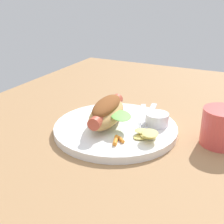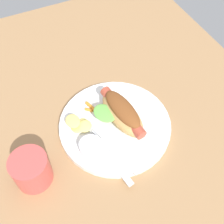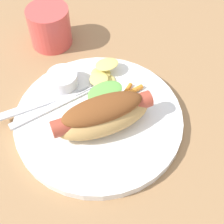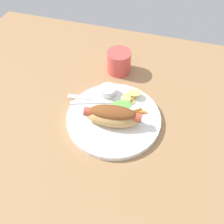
{
  "view_description": "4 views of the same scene",
  "coord_description": "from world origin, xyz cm",
  "px_view_note": "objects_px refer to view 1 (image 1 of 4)",
  "views": [
    {
      "loc": [
        57.99,
        23.93,
        30.06
      ],
      "look_at": [
        3.03,
        -3.06,
        4.4
      ],
      "focal_mm": 48.22,
      "sensor_mm": 36.0,
      "label": 1
    },
    {
      "loc": [
        -31.0,
        15.26,
        58.79
      ],
      "look_at": [
        5.36,
        -2.05,
        3.92
      ],
      "focal_mm": 45.41,
      "sensor_mm": 36.0,
      "label": 2
    },
    {
      "loc": [
        -2.48,
        -32.61,
        44.06
      ],
      "look_at": [
        5.29,
        -3.67,
        4.28
      ],
      "focal_mm": 52.34,
      "sensor_mm": 36.0,
      "label": 3
    },
    {
      "loc": [
        15.64,
        -45.1,
        57.36
      ],
      "look_at": [
        3.46,
        -3.54,
        5.44
      ],
      "focal_mm": 39.83,
      "sensor_mm": 36.0,
      "label": 4
    }
  ],
  "objects_px": {
    "fork": "(142,116)",
    "knife": "(150,114)",
    "chips_pile": "(146,134)",
    "hot_dog": "(107,112)",
    "carrot_garnish": "(117,140)",
    "drinking_cup": "(222,127)",
    "plate": "(116,128)",
    "sauce_ramekin": "(157,119)"
  },
  "relations": [
    {
      "from": "plate",
      "to": "sauce_ramekin",
      "type": "bearing_deg",
      "value": 117.9
    },
    {
      "from": "sauce_ramekin",
      "to": "drinking_cup",
      "type": "xyz_separation_m",
      "value": [
        -0.0,
        0.14,
        0.01
      ]
    },
    {
      "from": "knife",
      "to": "chips_pile",
      "type": "height_order",
      "value": "chips_pile"
    },
    {
      "from": "plate",
      "to": "hot_dog",
      "type": "xyz_separation_m",
      "value": [
        0.0,
        -0.02,
        0.04
      ]
    },
    {
      "from": "plate",
      "to": "chips_pile",
      "type": "height_order",
      "value": "chips_pile"
    },
    {
      "from": "plate",
      "to": "carrot_garnish",
      "type": "xyz_separation_m",
      "value": [
        0.07,
        0.04,
        0.01
      ]
    },
    {
      "from": "knife",
      "to": "carrot_garnish",
      "type": "xyz_separation_m",
      "value": [
        0.16,
        -0.01,
        0.0
      ]
    },
    {
      "from": "sauce_ramekin",
      "to": "drinking_cup",
      "type": "height_order",
      "value": "drinking_cup"
    },
    {
      "from": "sauce_ramekin",
      "to": "carrot_garnish",
      "type": "bearing_deg",
      "value": -21.73
    },
    {
      "from": "drinking_cup",
      "to": "hot_dog",
      "type": "bearing_deg",
      "value": -78.81
    },
    {
      "from": "chips_pile",
      "to": "carrot_garnish",
      "type": "height_order",
      "value": "chips_pile"
    },
    {
      "from": "sauce_ramekin",
      "to": "fork",
      "type": "xyz_separation_m",
      "value": [
        -0.03,
        -0.05,
        -0.01
      ]
    },
    {
      "from": "sauce_ramekin",
      "to": "knife",
      "type": "xyz_separation_m",
      "value": [
        -0.05,
        -0.03,
        -0.01
      ]
    },
    {
      "from": "carrot_garnish",
      "to": "drinking_cup",
      "type": "relative_size",
      "value": 0.43
    },
    {
      "from": "plate",
      "to": "carrot_garnish",
      "type": "relative_size",
      "value": 7.95
    },
    {
      "from": "plate",
      "to": "drinking_cup",
      "type": "bearing_deg",
      "value": 101.43
    },
    {
      "from": "drinking_cup",
      "to": "sauce_ramekin",
      "type": "bearing_deg",
      "value": -89.64
    },
    {
      "from": "fork",
      "to": "knife",
      "type": "relative_size",
      "value": 1.06
    },
    {
      "from": "fork",
      "to": "chips_pile",
      "type": "height_order",
      "value": "chips_pile"
    },
    {
      "from": "fork",
      "to": "drinking_cup",
      "type": "relative_size",
      "value": 1.83
    },
    {
      "from": "plate",
      "to": "sauce_ramekin",
      "type": "height_order",
      "value": "sauce_ramekin"
    },
    {
      "from": "hot_dog",
      "to": "carrot_garnish",
      "type": "relative_size",
      "value": 4.66
    },
    {
      "from": "plate",
      "to": "carrot_garnish",
      "type": "height_order",
      "value": "carrot_garnish"
    },
    {
      "from": "hot_dog",
      "to": "knife",
      "type": "xyz_separation_m",
      "value": [
        -0.09,
        0.07,
        -0.03
      ]
    },
    {
      "from": "chips_pile",
      "to": "knife",
      "type": "bearing_deg",
      "value": -164.25
    },
    {
      "from": "carrot_garnish",
      "to": "knife",
      "type": "bearing_deg",
      "value": 175.62
    },
    {
      "from": "chips_pile",
      "to": "carrot_garnish",
      "type": "xyz_separation_m",
      "value": [
        0.04,
        -0.05,
        -0.01
      ]
    },
    {
      "from": "hot_dog",
      "to": "fork",
      "type": "bearing_deg",
      "value": 136.3
    },
    {
      "from": "sauce_ramekin",
      "to": "carrot_garnish",
      "type": "xyz_separation_m",
      "value": [
        0.11,
        -0.04,
        -0.01
      ]
    },
    {
      "from": "carrot_garnish",
      "to": "drinking_cup",
      "type": "height_order",
      "value": "drinking_cup"
    },
    {
      "from": "knife",
      "to": "plate",
      "type": "bearing_deg",
      "value": -38.32
    },
    {
      "from": "chips_pile",
      "to": "fork",
      "type": "bearing_deg",
      "value": -155.13
    },
    {
      "from": "drinking_cup",
      "to": "chips_pile",
      "type": "bearing_deg",
      "value": -61.83
    },
    {
      "from": "fork",
      "to": "drinking_cup",
      "type": "bearing_deg",
      "value": 62.99
    },
    {
      "from": "sauce_ramekin",
      "to": "carrot_garnish",
      "type": "relative_size",
      "value": 1.51
    },
    {
      "from": "knife",
      "to": "chips_pile",
      "type": "relative_size",
      "value": 2.14
    },
    {
      "from": "sauce_ramekin",
      "to": "chips_pile",
      "type": "relative_size",
      "value": 0.8
    },
    {
      "from": "hot_dog",
      "to": "fork",
      "type": "height_order",
      "value": "hot_dog"
    },
    {
      "from": "fork",
      "to": "carrot_garnish",
      "type": "relative_size",
      "value": 4.29
    },
    {
      "from": "sauce_ramekin",
      "to": "drinking_cup",
      "type": "bearing_deg",
      "value": 90.36
    },
    {
      "from": "hot_dog",
      "to": "sauce_ramekin",
      "type": "height_order",
      "value": "hot_dog"
    },
    {
      "from": "plate",
      "to": "hot_dog",
      "type": "distance_m",
      "value": 0.04
    }
  ]
}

